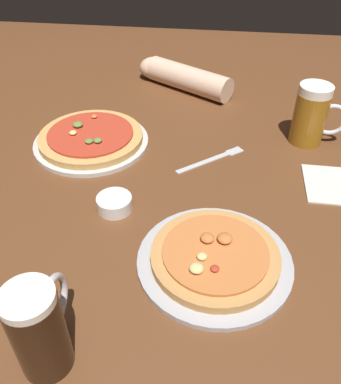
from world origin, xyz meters
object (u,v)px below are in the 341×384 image
Objects in this scene: napkin_folded at (331,184)px; ramekin_sauce at (114,203)px; pizza_plate_far at (91,139)px; beer_mug_dark at (312,115)px; fork_spare at (212,159)px; pizza_plate_near at (215,258)px; beer_mug_amber at (40,328)px; diner_arm at (181,76)px.

ramekin_sauce is at bearing -163.20° from napkin_folded.
pizza_plate_far is 0.59m from beer_mug_dark.
napkin_folded is (0.62, -0.10, -0.01)m from pizza_plate_far.
pizza_plate_near is at bearing -86.35° from fork_spare.
fork_spare is at bearing 68.87° from beer_mug_amber.
napkin_folded is 0.64m from diner_arm.
diner_arm reaches higher than ramekin_sauce.
pizza_plate_near is 1.74× the size of fork_spare.
beer_mug_dark is 0.85m from beer_mug_amber.
diner_arm is (-0.42, 0.49, 0.04)m from napkin_folded.
diner_arm is at bearing 84.59° from beer_mug_amber.
fork_spare is 0.52× the size of diner_arm.
fork_spare is (-0.29, 0.07, -0.00)m from napkin_folded.
napkin_folded reaches higher than fork_spare.
pizza_plate_near is at bearing -115.75° from beer_mug_dark.
pizza_plate_far is 1.81× the size of fork_spare.
napkin_folded is at bearing -9.61° from pizza_plate_far.
pizza_plate_far is 0.43m from diner_arm.
beer_mug_dark is at bearing 100.02° from napkin_folded.
beer_mug_amber is 0.51× the size of diner_arm.
beer_mug_dark reaches higher than ramekin_sauce.
beer_mug_dark is 0.21m from napkin_folded.
pizza_plate_far is 3.94× the size of ramekin_sauce.
ramekin_sauce is at bearing 149.84° from pizza_plate_near.
beer_mug_dark reaches higher than pizza_plate_far.
pizza_plate_far reaches higher than napkin_folded.
fork_spare is at bearing -5.86° from pizza_plate_far.
beer_mug_amber is (0.11, -0.61, 0.07)m from pizza_plate_far.
fork_spare is (0.22, 0.58, -0.08)m from beer_mug_amber.
pizza_plate_near is at bearing -47.52° from pizza_plate_far.
ramekin_sauce is at bearing -133.08° from fork_spare.
napkin_folded is 0.30m from fork_spare.
ramekin_sauce is (-0.46, -0.34, -0.06)m from beer_mug_dark.
pizza_plate_near is 0.34m from beer_mug_amber.
ramekin_sauce is at bearing -63.65° from pizza_plate_far.
pizza_plate_near is at bearing -78.88° from diner_arm.
diner_arm reaches higher than fork_spare.
napkin_folded is at bearing -79.98° from beer_mug_dark.
pizza_plate_near is 2.00× the size of napkin_folded.
pizza_plate_far is at bearing 174.14° from fork_spare.
pizza_plate_far is 1.90× the size of beer_mug_dark.
pizza_plate_far is 1.86× the size of beer_mug_amber.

